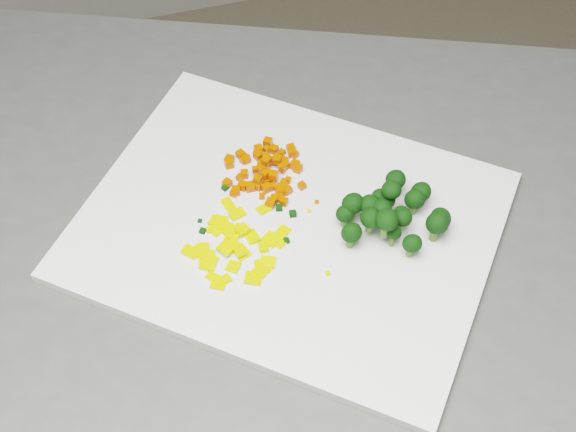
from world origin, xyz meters
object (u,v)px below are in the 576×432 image
object	(u,v)px
pepper_pile	(241,241)
broccoli_pile	(389,213)
cutting_board	(288,225)
counter_block	(298,403)
carrot_pile	(267,167)

from	to	relation	value
pepper_pile	broccoli_pile	bearing A→B (deg)	-8.04
cutting_board	pepper_pile	bearing A→B (deg)	-164.30
counter_block	carrot_pile	bearing A→B (deg)	106.83
counter_block	pepper_pile	size ratio (longest dim) A/B	8.37
counter_block	broccoli_pile	xyz separation A→B (m)	(0.08, -0.04, 0.49)
counter_block	broccoli_pile	distance (m)	0.50
broccoli_pile	carrot_pile	bearing A→B (deg)	133.34
counter_block	pepper_pile	bearing A→B (deg)	-165.77
carrot_pile	pepper_pile	distance (m)	0.10
counter_block	carrot_pile	xyz separation A→B (m)	(-0.02, 0.07, 0.47)
broccoli_pile	cutting_board	bearing A→B (deg)	159.13
cutting_board	pepper_pile	distance (m)	0.06
cutting_board	carrot_pile	world-z (taller)	carrot_pile
broccoli_pile	pepper_pile	bearing A→B (deg)	171.96
cutting_board	carrot_pile	xyz separation A→B (m)	(-0.00, 0.07, 0.02)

